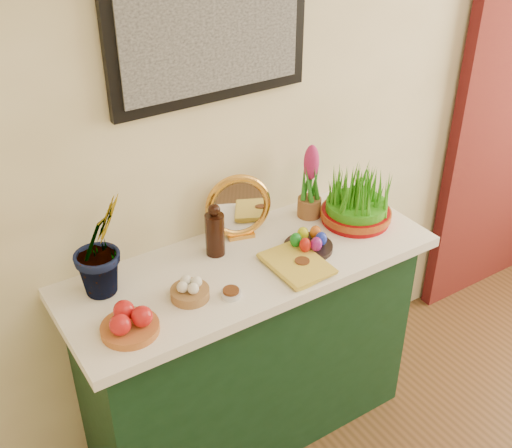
{
  "coord_description": "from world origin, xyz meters",
  "views": [
    {
      "loc": [
        -1.49,
        0.38,
        2.24
      ],
      "look_at": [
        -0.47,
        1.95,
        1.07
      ],
      "focal_mm": 45.0,
      "sensor_mm": 36.0,
      "label": 1
    }
  ],
  "objects_px": {
    "sideboard": "(249,354)",
    "hyacinth_green": "(98,231)",
    "book": "(275,272)",
    "mirror": "(238,207)",
    "wheatgrass_sabzeh": "(357,199)"
  },
  "relations": [
    {
      "from": "book",
      "to": "wheatgrass_sabzeh",
      "type": "relative_size",
      "value": 0.87
    },
    {
      "from": "sideboard",
      "to": "wheatgrass_sabzeh",
      "type": "relative_size",
      "value": 4.61
    },
    {
      "from": "mirror",
      "to": "sideboard",
      "type": "bearing_deg",
      "value": -109.71
    },
    {
      "from": "hyacinth_green",
      "to": "mirror",
      "type": "bearing_deg",
      "value": -16.75
    },
    {
      "from": "hyacinth_green",
      "to": "mirror",
      "type": "relative_size",
      "value": 1.8
    },
    {
      "from": "book",
      "to": "mirror",
      "type": "bearing_deg",
      "value": 83.85
    },
    {
      "from": "sideboard",
      "to": "book",
      "type": "relative_size",
      "value": 5.28
    },
    {
      "from": "sideboard",
      "to": "hyacinth_green",
      "type": "xyz_separation_m",
      "value": [
        -0.5,
        0.12,
        0.7
      ]
    },
    {
      "from": "sideboard",
      "to": "hyacinth_green",
      "type": "distance_m",
      "value": 0.87
    },
    {
      "from": "book",
      "to": "wheatgrass_sabzeh",
      "type": "xyz_separation_m",
      "value": [
        0.48,
        0.13,
        0.08
      ]
    },
    {
      "from": "hyacinth_green",
      "to": "book",
      "type": "distance_m",
      "value": 0.62
    },
    {
      "from": "sideboard",
      "to": "wheatgrass_sabzeh",
      "type": "xyz_separation_m",
      "value": [
        0.51,
        -0.0,
        0.57
      ]
    },
    {
      "from": "mirror",
      "to": "book",
      "type": "height_order",
      "value": "mirror"
    },
    {
      "from": "sideboard",
      "to": "book",
      "type": "height_order",
      "value": "book"
    },
    {
      "from": "mirror",
      "to": "book",
      "type": "bearing_deg",
      "value": -96.06
    }
  ]
}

